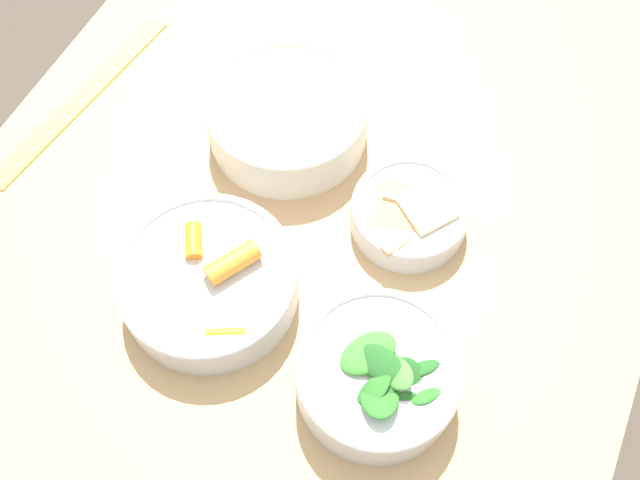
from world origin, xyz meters
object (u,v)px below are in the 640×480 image
object	(u,v)px
bowl_carrots	(209,281)
bowl_cookies	(409,213)
bowl_beans_hotdog	(287,118)
ruler	(82,98)
bowl_greens	(379,375)

from	to	relation	value
bowl_carrots	bowl_cookies	distance (m)	0.24
bowl_beans_hotdog	bowl_cookies	world-z (taller)	bowl_beans_hotdog
bowl_carrots	bowl_beans_hotdog	distance (m)	0.23
bowl_carrots	ruler	xyz separation A→B (m)	(0.17, 0.29, -0.03)
bowl_cookies	ruler	distance (m)	0.45
bowl_cookies	ruler	xyz separation A→B (m)	(-0.01, 0.45, -0.02)
bowl_carrots	bowl_beans_hotdog	world-z (taller)	bowl_carrots
bowl_greens	ruler	distance (m)	0.53
bowl_carrots	ruler	size ratio (longest dim) A/B	0.61
bowl_cookies	bowl_beans_hotdog	bearing A→B (deg)	72.83
bowl_carrots	bowl_beans_hotdog	size ratio (longest dim) A/B	0.99
bowl_carrots	bowl_beans_hotdog	bearing A→B (deg)	5.00
bowl_cookies	bowl_greens	bearing A→B (deg)	-167.35
ruler	bowl_greens	bearing A→B (deg)	-110.80
bowl_greens	bowl_beans_hotdog	bearing A→B (deg)	42.11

